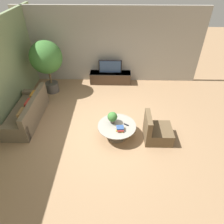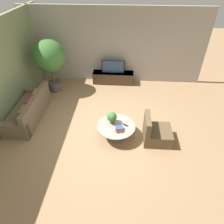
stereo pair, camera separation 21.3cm
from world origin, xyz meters
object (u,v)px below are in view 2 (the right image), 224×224
at_px(media_console, 113,77).
at_px(armchair_wicker, 156,133).
at_px(potted_plant_tabletop, 112,117).
at_px(potted_palm_tall, 50,58).
at_px(coffee_table, 116,129).
at_px(television, 113,67).
at_px(couch_by_wall, 29,111).

relative_size(media_console, armchair_wicker, 2.03).
relative_size(media_console, potted_plant_tabletop, 4.65).
bearing_deg(potted_palm_tall, coffee_table, -43.94).
bearing_deg(television, armchair_wicker, -66.58).
distance_m(television, potted_palm_tall, 2.53).
xyz_separation_m(potted_palm_tall, potted_plant_tabletop, (2.49, -2.41, -0.74)).
relative_size(coffee_table, potted_plant_tabletop, 3.02).
height_order(coffee_table, potted_plant_tabletop, potted_plant_tabletop).
bearing_deg(armchair_wicker, couch_by_wall, 79.23).
xyz_separation_m(television, armchair_wicker, (1.46, -3.38, -0.48)).
relative_size(television, potted_palm_tall, 0.46).
bearing_deg(couch_by_wall, potted_plant_tabletop, 78.46).
xyz_separation_m(coffee_table, potted_palm_tall, (-2.63, 2.54, 1.08)).
bearing_deg(potted_plant_tabletop, television, 92.94).
bearing_deg(coffee_table, potted_plant_tabletop, 137.32).
bearing_deg(potted_plant_tabletop, media_console, 92.94).
height_order(media_console, armchair_wicker, armchair_wicker).
bearing_deg(potted_palm_tall, potted_plant_tabletop, -44.01).
bearing_deg(media_console, armchair_wicker, -66.59).
bearing_deg(potted_plant_tabletop, coffee_table, -42.68).
distance_m(armchair_wicker, potted_plant_tabletop, 1.37).
height_order(coffee_table, potted_palm_tall, potted_palm_tall).
relative_size(coffee_table, potted_palm_tall, 0.56).
bearing_deg(potted_plant_tabletop, potted_palm_tall, 135.99).
xyz_separation_m(media_console, potted_palm_tall, (-2.33, -0.76, 1.13)).
relative_size(media_console, television, 1.84).
bearing_deg(armchair_wicker, coffee_table, 85.96).
relative_size(couch_by_wall, armchair_wicker, 2.51).
relative_size(media_console, potted_palm_tall, 0.85).
distance_m(potted_palm_tall, potted_plant_tabletop, 3.55).
height_order(media_console, potted_plant_tabletop, potted_plant_tabletop).
xyz_separation_m(couch_by_wall, potted_plant_tabletop, (2.81, -0.57, 0.35)).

